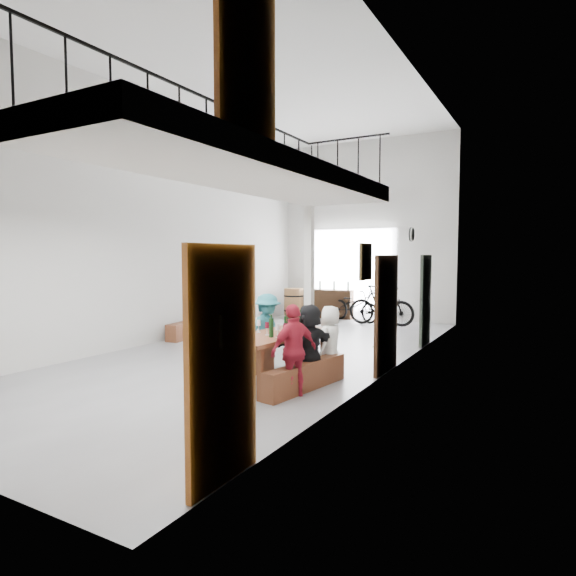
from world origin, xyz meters
The scene contains 24 objects.
floor centered at (0.00, 0.00, 0.00)m, with size 12.00×12.00×0.00m, color slate.
room_walls centered at (0.00, 0.00, 3.55)m, with size 12.00×12.00×12.00m.
gateway_portal centered at (-0.40, 5.94, 1.40)m, with size 2.80×0.08×2.80m, color white.
right_wall_decor centered at (2.70, -1.87, 1.74)m, with size 0.07×8.28×5.07m.
balcony centered at (1.98, -3.13, 2.96)m, with size 1.52×5.62×4.00m.
tasting_table centered at (1.46, -1.89, 0.71)m, with size 0.99×2.05×0.79m.
bench_inner centered at (0.74, -1.97, 0.21)m, with size 0.29×1.82×0.42m, color brown.
bench_wall centered at (2.01, -1.96, 0.20)m, with size 0.23×1.78×0.41m, color brown.
tableware centered at (1.47, -1.98, 0.93)m, with size 0.66×1.34×0.35m.
side_bench centered at (-2.50, 0.63, 0.20)m, with size 0.31×1.42×0.40m, color brown.
oak_barrel centered at (-2.06, 5.17, 0.46)m, with size 0.63×0.63×0.93m.
serving_counter centered at (-1.14, 5.65, 0.45)m, with size 1.69×0.47×0.89m, color #361E10.
counter_bottles centered at (-1.14, 5.67, 1.03)m, with size 1.43×0.26×0.28m.
guest_left_a centered at (0.79, -2.59, 0.55)m, with size 0.54×0.35×1.10m, color white.
guest_left_b centered at (0.74, -2.04, 0.65)m, with size 0.47×0.31×1.29m, color teal.
guest_left_c centered at (0.72, -1.56, 0.55)m, with size 0.54×0.42×1.11m, color white.
guest_left_d centered at (0.75, -1.02, 0.66)m, with size 0.85×0.49×1.31m, color teal.
guest_right_a centered at (2.02, -2.34, 0.66)m, with size 0.77×0.32×1.32m, color #A41C2E.
guest_right_b centered at (1.97, -1.76, 0.63)m, with size 1.17×0.37×1.26m, color black.
guest_right_c centered at (2.03, -1.12, 0.59)m, with size 0.57×0.37×1.18m, color white.
host_standing centered at (1.70, -3.38, 0.93)m, with size 0.68×0.44×1.86m, color #474728.
potted_plant centered at (2.45, 0.28, 0.20)m, with size 0.36×0.31×0.40m, color #21521B.
bicycle_near centered at (-0.04, 5.26, 0.48)m, with size 0.64×1.83×0.96m, color black.
bicycle_far centered at (0.92, 4.85, 0.57)m, with size 0.53×1.89×1.13m, color black.
Camera 1 is at (5.21, -8.22, 2.01)m, focal length 30.00 mm.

